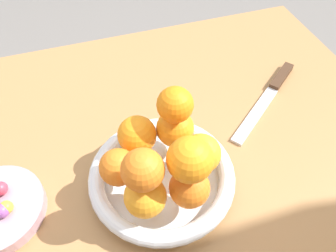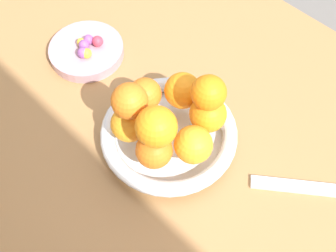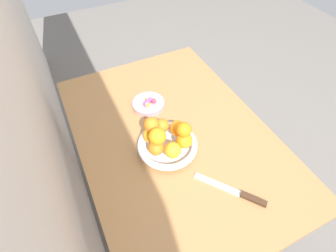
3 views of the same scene
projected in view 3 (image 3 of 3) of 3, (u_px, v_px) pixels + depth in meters
name	position (u px, v px, depth m)	size (l,w,h in m)	color
ground_plane	(172.00, 209.00, 1.65)	(6.00, 6.00, 0.00)	slate
dining_table	(173.00, 146.00, 1.16)	(1.10, 0.76, 0.74)	#9E7042
fruit_bowl	(167.00, 145.00, 1.02)	(0.24, 0.24, 0.04)	silver
candy_dish	(148.00, 104.00, 1.19)	(0.15, 0.15, 0.02)	#B28C99
orange_0	(178.00, 128.00, 1.02)	(0.06, 0.06, 0.06)	orange
orange_1	(162.00, 126.00, 1.03)	(0.06, 0.06, 0.06)	orange
orange_2	(151.00, 135.00, 1.00)	(0.06, 0.06, 0.06)	orange
orange_3	(156.00, 148.00, 0.96)	(0.06, 0.06, 0.06)	orange
orange_4	(173.00, 150.00, 0.95)	(0.06, 0.06, 0.06)	orange
orange_5	(184.00, 140.00, 0.98)	(0.06, 0.06, 0.06)	orange
orange_6	(157.00, 136.00, 0.91)	(0.06, 0.06, 0.06)	orange
orange_7	(184.00, 130.00, 0.93)	(0.06, 0.06, 0.06)	orange
orange_8	(151.00, 124.00, 0.95)	(0.06, 0.06, 0.06)	orange
candy_ball_0	(148.00, 101.00, 1.18)	(0.02, 0.02, 0.02)	#8C4C99
candy_ball_1	(150.00, 99.00, 1.18)	(0.02, 0.02, 0.02)	#8C4C99
candy_ball_2	(147.00, 100.00, 1.19)	(0.02, 0.02, 0.02)	gold
candy_ball_3	(147.00, 105.00, 1.16)	(0.02, 0.02, 0.02)	gold
candy_ball_4	(148.00, 101.00, 1.18)	(0.01, 0.01, 0.01)	#472819
candy_ball_5	(146.00, 104.00, 1.16)	(0.02, 0.02, 0.02)	#8C4C99
candy_ball_6	(154.00, 101.00, 1.18)	(0.02, 0.02, 0.02)	#C6384C
knife	(236.00, 192.00, 0.91)	(0.22, 0.18, 0.01)	#3F2819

